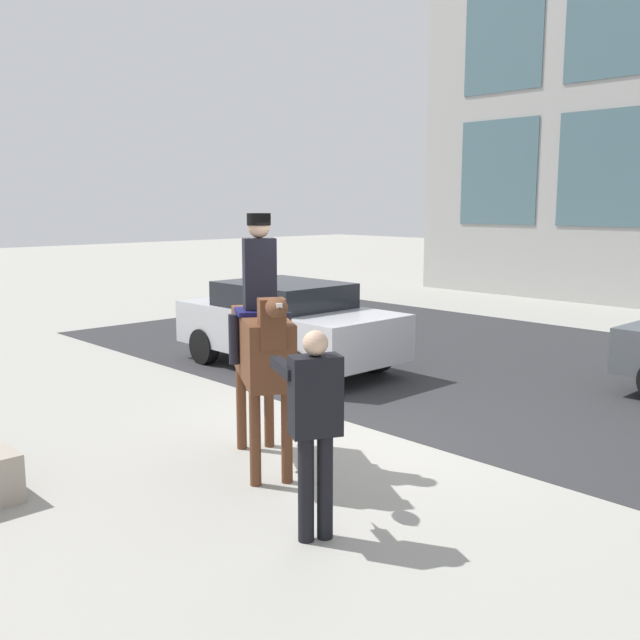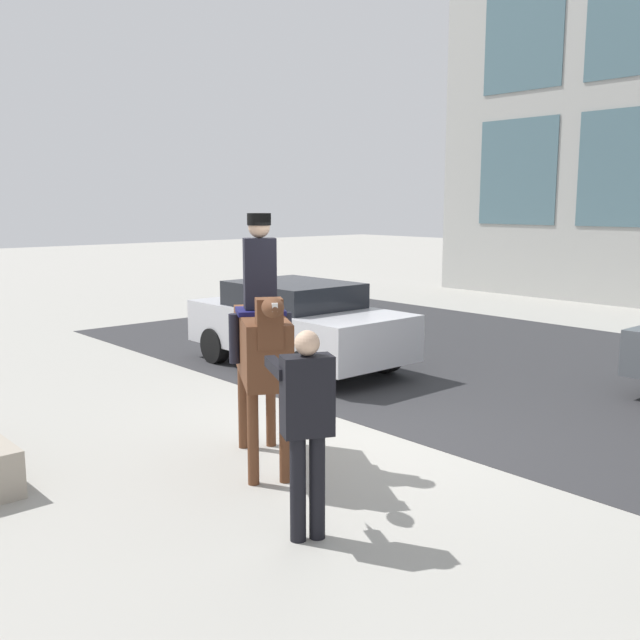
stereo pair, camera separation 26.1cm
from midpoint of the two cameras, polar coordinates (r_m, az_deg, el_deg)
The scene contains 5 objects.
ground_plane at distance 8.30m, azimuth 3.36°, elevation -9.61°, with size 80.00×80.00×0.00m, color #9E9B93.
road_surface at distance 12.00m, azimuth 19.70°, elevation -4.18°, with size 18.08×8.50×0.01m.
mounted_horse_lead at distance 7.23m, azimuth -3.65°, elevation -1.54°, with size 1.74×1.20×2.59m.
pedestrian_bystander at distance 5.67m, azimuth 0.18°, elevation -7.85°, with size 0.91×0.46×1.72m.
street_car_near_lane at distance 11.72m, azimuth -1.24°, elevation -0.24°, with size 3.90×1.87×1.42m.
Camera 2 is at (5.64, -5.46, 2.68)m, focal length 40.00 mm.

